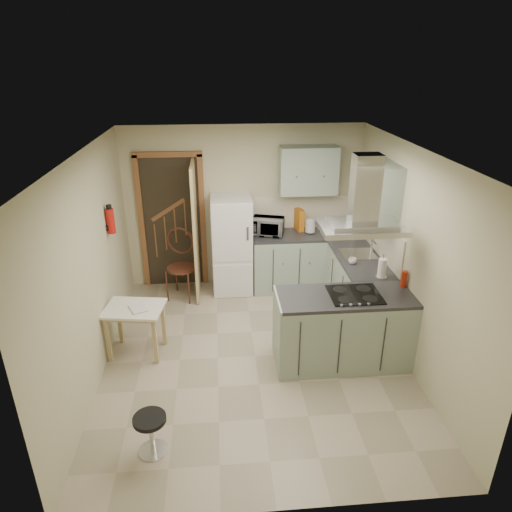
{
  "coord_description": "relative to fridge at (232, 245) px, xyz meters",
  "views": [
    {
      "loc": [
        -0.39,
        -4.63,
        3.4
      ],
      "look_at": [
        0.05,
        0.45,
        1.15
      ],
      "focal_mm": 32.0,
      "sensor_mm": 36.0,
      "label": 1
    }
  ],
  "objects": [
    {
      "name": "book",
      "position": [
        -1.26,
        -1.68,
        -0.05
      ],
      "size": [
        0.26,
        0.28,
        0.1
      ],
      "primitive_type": "imported",
      "rotation": [
        0.0,
        0.0,
        0.45
      ],
      "color": "#A13544",
      "rests_on": "drop_leaf_table"
    },
    {
      "name": "splashback",
      "position": [
        1.16,
        0.29,
        0.4
      ],
      "size": [
        1.68,
        0.02,
        0.5
      ],
      "primitive_type": "cube",
      "color": "beige",
      "rests_on": "counter_back"
    },
    {
      "name": "cereal_box",
      "position": [
        1.06,
        0.17,
        0.32
      ],
      "size": [
        0.13,
        0.24,
        0.33
      ],
      "primitive_type": "cube",
      "rotation": [
        0.0,
        0.0,
        0.21
      ],
      "color": "#CA6C17",
      "rests_on": "counter_back"
    },
    {
      "name": "floor",
      "position": [
        0.2,
        -1.8,
        -0.75
      ],
      "size": [
        4.2,
        4.2,
        0.0
      ],
      "primitive_type": "plane",
      "color": "tan",
      "rests_on": "ground"
    },
    {
      "name": "red_bottle",
      "position": [
        1.95,
        -1.83,
        0.25
      ],
      "size": [
        0.09,
        0.09,
        0.2
      ],
      "primitive_type": "cylinder",
      "rotation": [
        0.0,
        0.0,
        -0.38
      ],
      "color": "#A6260E",
      "rests_on": "peninsula"
    },
    {
      "name": "soap_bottle",
      "position": [
        1.77,
        -0.28,
        0.26
      ],
      "size": [
        0.13,
        0.13,
        0.22
      ],
      "primitive_type": "imported",
      "rotation": [
        0.0,
        0.0,
        -0.41
      ],
      "color": "silver",
      "rests_on": "counter_right"
    },
    {
      "name": "counter_right",
      "position": [
        1.7,
        -0.68,
        -0.3
      ],
      "size": [
        0.6,
        1.95,
        0.9
      ],
      "primitive_type": "cube",
      "color": "#9EB2A0",
      "rests_on": "floor"
    },
    {
      "name": "sink",
      "position": [
        1.7,
        -0.85,
        0.16
      ],
      "size": [
        0.45,
        0.4,
        0.01
      ],
      "primitive_type": "cube",
      "color": "silver",
      "rests_on": "counter_right"
    },
    {
      "name": "peninsula",
      "position": [
        1.22,
        -1.98,
        -0.3
      ],
      "size": [
        1.55,
        0.65,
        0.9
      ],
      "primitive_type": "cube",
      "color": "#9EB2A0",
      "rests_on": "floor"
    },
    {
      "name": "extractor_hood",
      "position": [
        1.32,
        -1.98,
        0.97
      ],
      "size": [
        0.9,
        0.55,
        0.1
      ],
      "primitive_type": "cube",
      "color": "silver",
      "rests_on": "ceiling"
    },
    {
      "name": "right_wall",
      "position": [
        2.0,
        -1.8,
        0.5
      ],
      "size": [
        0.0,
        4.2,
        4.2
      ],
      "primitive_type": "plane",
      "rotation": [
        1.57,
        0.0,
        -1.57
      ],
      "color": "#BCB792",
      "rests_on": "floor"
    },
    {
      "name": "cup",
      "position": [
        1.53,
        -1.15,
        0.19
      ],
      "size": [
        0.13,
        0.13,
        0.08
      ],
      "primitive_type": "imported",
      "rotation": [
        0.0,
        0.0,
        -0.3
      ],
      "color": "silver",
      "rests_on": "counter_right"
    },
    {
      "name": "kettle",
      "position": [
        1.2,
        0.02,
        0.26
      ],
      "size": [
        0.15,
        0.15,
        0.22
      ],
      "primitive_type": "cylinder",
      "rotation": [
        0.0,
        0.0,
        0.01
      ],
      "color": "silver",
      "rests_on": "counter_back"
    },
    {
      "name": "wall_cabinet_right",
      "position": [
        1.82,
        -0.95,
        1.1
      ],
      "size": [
        0.35,
        0.9,
        0.7
      ],
      "primitive_type": "cube",
      "color": "#9EB2A0",
      "rests_on": "right_wall"
    },
    {
      "name": "fridge",
      "position": [
        0.0,
        0.0,
        0.0
      ],
      "size": [
        0.6,
        0.6,
        1.5
      ],
      "primitive_type": "cube",
      "color": "white",
      "rests_on": "floor"
    },
    {
      "name": "bentwood_chair",
      "position": [
        -0.77,
        -0.21,
        -0.26
      ],
      "size": [
        0.55,
        0.55,
        0.98
      ],
      "primitive_type": "cube",
      "rotation": [
        0.0,
        0.0,
        -0.34
      ],
      "color": "#55241C",
      "rests_on": "floor"
    },
    {
      "name": "stool",
      "position": [
        -0.88,
        -3.19,
        -0.55
      ],
      "size": [
        0.33,
        0.33,
        0.41
      ],
      "primitive_type": "cylinder",
      "rotation": [
        0.0,
        0.0,
        0.1
      ],
      "color": "black",
      "rests_on": "floor"
    },
    {
      "name": "hob",
      "position": [
        1.32,
        -1.98,
        0.16
      ],
      "size": [
        0.58,
        0.5,
        0.01
      ],
      "primitive_type": "cube",
      "color": "black",
      "rests_on": "peninsula"
    },
    {
      "name": "wall_cabinet_back",
      "position": [
        1.15,
        0.12,
        1.1
      ],
      "size": [
        0.85,
        0.35,
        0.7
      ],
      "primitive_type": "cube",
      "color": "#9EB2A0",
      "rests_on": "back_wall"
    },
    {
      "name": "paper_towel",
      "position": [
        1.78,
        -1.56,
        0.28
      ],
      "size": [
        0.12,
        0.12,
        0.25
      ],
      "primitive_type": "cylinder",
      "rotation": [
        0.0,
        0.0,
        -0.2
      ],
      "color": "white",
      "rests_on": "counter_right"
    },
    {
      "name": "ceiling",
      "position": [
        0.2,
        -1.8,
        1.75
      ],
      "size": [
        4.2,
        4.2,
        0.0
      ],
      "primitive_type": "plane",
      "rotation": [
        3.14,
        0.0,
        0.0
      ],
      "color": "silver",
      "rests_on": "back_wall"
    },
    {
      "name": "back_wall",
      "position": [
        0.2,
        0.3,
        0.5
      ],
      "size": [
        3.6,
        0.0,
        3.6
      ],
      "primitive_type": "plane",
      "rotation": [
        1.57,
        0.0,
        0.0
      ],
      "color": "#BCB792",
      "rests_on": "floor"
    },
    {
      "name": "counter_back",
      "position": [
        0.86,
        0.0,
        -0.3
      ],
      "size": [
        1.08,
        0.6,
        0.9
      ],
      "primitive_type": "cube",
      "color": "#9EB2A0",
      "rests_on": "floor"
    },
    {
      "name": "left_wall",
      "position": [
        -1.6,
        -1.8,
        0.5
      ],
      "size": [
        0.0,
        4.2,
        4.2
      ],
      "primitive_type": "plane",
      "rotation": [
        1.57,
        0.0,
        1.57
      ],
      "color": "#BCB792",
      "rests_on": "floor"
    },
    {
      "name": "doorway",
      "position": [
        -0.9,
        0.27,
        0.3
      ],
      "size": [
        1.1,
        0.12,
        2.1
      ],
      "primitive_type": "cube",
      "color": "brown",
      "rests_on": "floor"
    },
    {
      "name": "drop_leaf_table",
      "position": [
        -1.24,
        -1.6,
        -0.43
      ],
      "size": [
        0.76,
        0.62,
        0.64
      ],
      "primitive_type": "cube",
      "rotation": [
        0.0,
        0.0,
        -0.16
      ],
      "color": "#D3B982",
      "rests_on": "floor"
    },
    {
      "name": "microwave",
      "position": [
        0.55,
        0.02,
        0.28
      ],
      "size": [
        0.54,
        0.43,
        0.26
      ],
      "primitive_type": "imported",
      "rotation": [
        0.0,
        0.0,
        -0.28
      ],
      "color": "black",
      "rests_on": "counter_back"
    },
    {
      "name": "fire_extinguisher",
      "position": [
        -1.54,
        -0.9,
        0.75
      ],
      "size": [
        0.1,
        0.1,
        0.32
      ],
      "primitive_type": "cylinder",
      "color": "#B2140F",
      "rests_on": "left_wall"
    }
  ]
}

